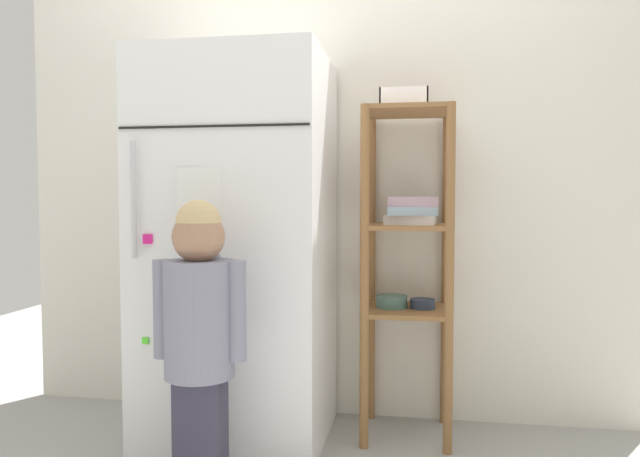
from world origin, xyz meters
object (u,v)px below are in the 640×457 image
object	(u,v)px
refrigerator	(239,249)
pantry_shelf_unit	(408,242)
fruit_bin	(404,100)
child_standing	(200,318)

from	to	relation	value
refrigerator	pantry_shelf_unit	xyz separation A→B (m)	(0.68, 0.13, 0.03)
pantry_shelf_unit	fruit_bin	size ratio (longest dim) A/B	7.11
child_standing	pantry_shelf_unit	distance (m)	0.93
child_standing	pantry_shelf_unit	xyz separation A→B (m)	(0.66, 0.63, 0.21)
refrigerator	fruit_bin	distance (m)	0.90
refrigerator	pantry_shelf_unit	size ratio (longest dim) A/B	1.15
child_standing	fruit_bin	distance (m)	1.18
child_standing	fruit_bin	world-z (taller)	fruit_bin
child_standing	fruit_bin	bearing A→B (deg)	43.53
child_standing	fruit_bin	xyz separation A→B (m)	(0.64, 0.61, 0.79)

